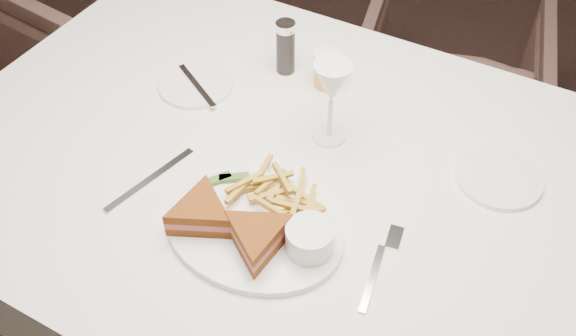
% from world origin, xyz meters
% --- Properties ---
extents(table, '(1.44, 0.97, 0.75)m').
position_xyz_m(table, '(0.24, 0.30, 0.38)').
color(table, silver).
rests_on(table, ground).
extents(chair_far, '(0.67, 0.64, 0.59)m').
position_xyz_m(chair_far, '(0.29, 1.26, 0.29)').
color(chair_far, '#48312C').
rests_on(chair_far, ground).
extents(table_setting, '(0.80, 0.60, 0.18)m').
position_xyz_m(table_setting, '(0.23, 0.23, 0.79)').
color(table_setting, white).
rests_on(table_setting, table).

